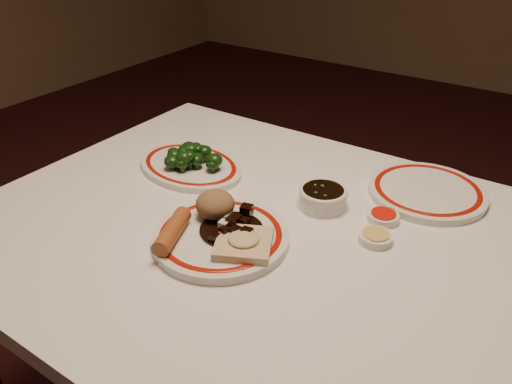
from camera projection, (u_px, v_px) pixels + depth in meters
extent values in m
cube|color=white|center=(270.00, 239.00, 0.99)|extent=(1.20, 0.90, 0.04)
cylinder|color=black|center=(198.00, 220.00, 1.72)|extent=(0.06, 0.06, 0.71)
cylinder|color=silver|center=(221.00, 237.00, 0.95)|extent=(0.31, 0.31, 0.02)
torus|color=#951307|center=(221.00, 233.00, 0.94)|extent=(0.27, 0.27, 0.00)
ellipsoid|color=#886140|center=(215.00, 204.00, 0.98)|extent=(0.08, 0.08, 0.06)
cylinder|color=#A25627|center=(172.00, 231.00, 0.92)|extent=(0.07, 0.12, 0.03)
cube|color=beige|center=(244.00, 244.00, 0.90)|extent=(0.13, 0.13, 0.02)
ellipsoid|color=beige|center=(244.00, 239.00, 0.89)|extent=(0.06, 0.06, 0.02)
cylinder|color=black|center=(231.00, 230.00, 0.95)|extent=(0.12, 0.12, 0.00)
cube|color=black|center=(214.00, 238.00, 0.91)|extent=(0.02, 0.02, 0.02)
cube|color=black|center=(236.00, 232.00, 0.92)|extent=(0.02, 0.02, 0.02)
cube|color=black|center=(235.00, 221.00, 0.96)|extent=(0.02, 0.02, 0.02)
cube|color=black|center=(247.00, 234.00, 0.91)|extent=(0.02, 0.02, 0.02)
cube|color=black|center=(225.00, 232.00, 0.92)|extent=(0.02, 0.02, 0.02)
cube|color=black|center=(231.00, 223.00, 0.94)|extent=(0.02, 0.02, 0.02)
cube|color=black|center=(232.00, 226.00, 0.94)|extent=(0.03, 0.03, 0.02)
cube|color=black|center=(247.00, 210.00, 0.98)|extent=(0.03, 0.03, 0.02)
cube|color=black|center=(218.00, 212.00, 0.97)|extent=(0.02, 0.02, 0.01)
cube|color=black|center=(245.00, 222.00, 0.95)|extent=(0.02, 0.02, 0.02)
cube|color=black|center=(228.00, 225.00, 0.94)|extent=(0.02, 0.02, 0.02)
cube|color=black|center=(226.00, 226.00, 0.94)|extent=(0.02, 0.02, 0.01)
cube|color=beige|center=(224.00, 224.00, 0.93)|extent=(0.02, 0.02, 0.01)
cube|color=beige|center=(228.00, 217.00, 0.96)|extent=(0.02, 0.02, 0.01)
torus|color=#951307|center=(190.00, 164.00, 1.19)|extent=(0.27, 0.27, 0.00)
cylinder|color=#23471C|center=(196.00, 154.00, 1.22)|extent=(0.01, 0.01, 0.02)
ellipsoid|color=#10340D|center=(196.00, 148.00, 1.21)|extent=(0.03, 0.03, 0.03)
cylinder|color=#23471C|center=(189.00, 154.00, 1.22)|extent=(0.01, 0.01, 0.01)
ellipsoid|color=#10340D|center=(189.00, 148.00, 1.21)|extent=(0.04, 0.04, 0.03)
cylinder|color=#23471C|center=(173.00, 156.00, 1.22)|extent=(0.01, 0.01, 0.01)
ellipsoid|color=#10340D|center=(173.00, 152.00, 1.21)|extent=(0.03, 0.03, 0.02)
cylinder|color=#23471C|center=(197.00, 166.00, 1.17)|extent=(0.01, 0.01, 0.01)
ellipsoid|color=#10340D|center=(196.00, 160.00, 1.16)|extent=(0.03, 0.03, 0.03)
cylinder|color=#23471C|center=(205.00, 158.00, 1.20)|extent=(0.01, 0.01, 0.02)
ellipsoid|color=#10340D|center=(204.00, 151.00, 1.19)|extent=(0.04, 0.04, 0.03)
cylinder|color=#23471C|center=(190.00, 166.00, 1.17)|extent=(0.01, 0.01, 0.01)
ellipsoid|color=#10340D|center=(190.00, 161.00, 1.16)|extent=(0.03, 0.03, 0.02)
cylinder|color=#23471C|center=(185.00, 160.00, 1.19)|extent=(0.01, 0.01, 0.02)
ellipsoid|color=#10340D|center=(184.00, 153.00, 1.18)|extent=(0.04, 0.04, 0.03)
cylinder|color=#23471C|center=(173.00, 168.00, 1.17)|extent=(0.01, 0.01, 0.01)
ellipsoid|color=#10340D|center=(172.00, 161.00, 1.16)|extent=(0.04, 0.04, 0.03)
cylinder|color=#23471C|center=(183.00, 169.00, 1.16)|extent=(0.01, 0.01, 0.01)
ellipsoid|color=#10340D|center=(182.00, 163.00, 1.15)|extent=(0.03, 0.03, 0.03)
cylinder|color=#23471C|center=(202.00, 156.00, 1.22)|extent=(0.01, 0.01, 0.01)
ellipsoid|color=#10340D|center=(202.00, 151.00, 1.21)|extent=(0.04, 0.04, 0.03)
cylinder|color=#23471C|center=(198.00, 162.00, 1.19)|extent=(0.01, 0.01, 0.01)
ellipsoid|color=#10340D|center=(197.00, 157.00, 1.18)|extent=(0.03, 0.03, 0.02)
cylinder|color=#23471C|center=(186.00, 161.00, 1.19)|extent=(0.01, 0.01, 0.01)
ellipsoid|color=#10340D|center=(185.00, 155.00, 1.19)|extent=(0.03, 0.03, 0.02)
cylinder|color=#23471C|center=(213.00, 170.00, 1.16)|extent=(0.01, 0.01, 0.01)
ellipsoid|color=#10340D|center=(212.00, 164.00, 1.15)|extent=(0.03, 0.03, 0.02)
cylinder|color=#23471C|center=(185.00, 164.00, 1.18)|extent=(0.01, 0.01, 0.01)
ellipsoid|color=#10340D|center=(184.00, 157.00, 1.17)|extent=(0.04, 0.04, 0.03)
cylinder|color=#23471C|center=(197.00, 158.00, 1.21)|extent=(0.01, 0.01, 0.01)
ellipsoid|color=#10340D|center=(196.00, 153.00, 1.20)|extent=(0.03, 0.03, 0.03)
cylinder|color=#23471C|center=(179.00, 160.00, 1.20)|extent=(0.01, 0.01, 0.01)
ellipsoid|color=#10340D|center=(179.00, 154.00, 1.19)|extent=(0.03, 0.03, 0.03)
cylinder|color=#23471C|center=(215.00, 167.00, 1.16)|extent=(0.01, 0.01, 0.02)
ellipsoid|color=#10340D|center=(214.00, 160.00, 1.15)|extent=(0.04, 0.04, 0.03)
cylinder|color=#23471C|center=(175.00, 159.00, 1.20)|extent=(0.01, 0.01, 0.01)
ellipsoid|color=#10340D|center=(175.00, 153.00, 1.19)|extent=(0.03, 0.03, 0.02)
cylinder|color=#23471C|center=(175.00, 161.00, 1.19)|extent=(0.01, 0.01, 0.01)
ellipsoid|color=#10340D|center=(174.00, 155.00, 1.18)|extent=(0.03, 0.03, 0.03)
ellipsoid|color=#10340D|center=(191.00, 149.00, 1.18)|extent=(0.04, 0.04, 0.03)
ellipsoid|color=#10340D|center=(190.00, 156.00, 1.15)|extent=(0.03, 0.03, 0.02)
ellipsoid|color=#10340D|center=(184.00, 157.00, 1.15)|extent=(0.04, 0.04, 0.03)
ellipsoid|color=#10340D|center=(198.00, 149.00, 1.18)|extent=(0.03, 0.03, 0.02)
ellipsoid|color=#10340D|center=(189.00, 149.00, 1.18)|extent=(0.04, 0.04, 0.03)
ellipsoid|color=#10340D|center=(185.00, 150.00, 1.19)|extent=(0.03, 0.03, 0.03)
cylinder|color=silver|center=(323.00, 199.00, 1.05)|extent=(0.10, 0.10, 0.04)
cylinder|color=black|center=(323.00, 190.00, 1.04)|extent=(0.09, 0.09, 0.00)
cylinder|color=silver|center=(383.00, 217.00, 1.01)|extent=(0.06, 0.06, 0.02)
cylinder|color=red|center=(384.00, 213.00, 1.00)|extent=(0.05, 0.05, 0.00)
cylinder|color=silver|center=(375.00, 238.00, 0.95)|extent=(0.06, 0.06, 0.02)
cylinder|color=#CEB354|center=(376.00, 234.00, 0.94)|extent=(0.05, 0.05, 0.00)
cylinder|color=silver|center=(427.00, 192.00, 1.09)|extent=(0.26, 0.26, 0.02)
torus|color=#951307|center=(427.00, 188.00, 1.09)|extent=(0.23, 0.23, 0.00)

